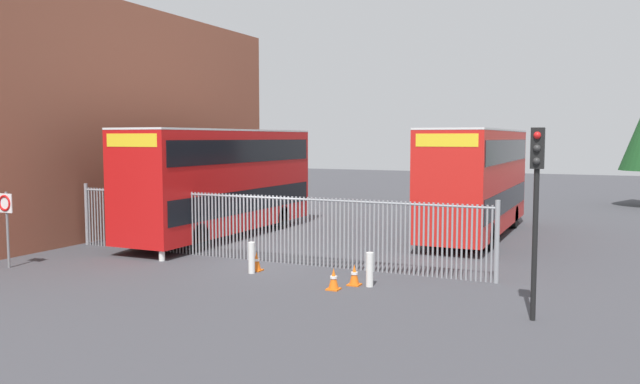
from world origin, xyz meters
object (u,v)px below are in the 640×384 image
at_px(traffic_cone_mid_forecourt, 354,275).
at_px(speed_limit_sign_post, 6,212).
at_px(double_decker_bus_near_gate, 223,178).
at_px(bollard_near_right, 370,270).
at_px(traffic_cone_near_kerb, 334,279).
at_px(traffic_light_kerbside, 536,188).
at_px(double_decker_bus_behind_fence_left, 477,178).
at_px(bollard_center_front, 252,258).
at_px(traffic_cone_by_gate, 256,262).
at_px(bollard_near_left, 162,247).

distance_m(traffic_cone_mid_forecourt, speed_limit_sign_post, 11.12).
distance_m(double_decker_bus_near_gate, bollard_near_right, 10.50).
distance_m(traffic_cone_mid_forecourt, traffic_cone_near_kerb, 0.77).
height_order(traffic_cone_mid_forecourt, speed_limit_sign_post, speed_limit_sign_post).
bearing_deg(traffic_light_kerbside, traffic_cone_near_kerb, 171.87).
bearing_deg(traffic_cone_near_kerb, double_decker_bus_near_gate, 140.24).
distance_m(double_decker_bus_behind_fence_left, traffic_light_kerbside, 12.46).
height_order(bollard_center_front, bollard_near_right, same).
distance_m(traffic_cone_by_gate, speed_limit_sign_post, 8.01).
xyz_separation_m(traffic_cone_by_gate, traffic_cone_mid_forecourt, (3.44, -0.52, 0.00)).
xyz_separation_m(bollard_center_front, bollard_near_right, (3.83, -0.11, 0.00)).
distance_m(bollard_near_right, traffic_cone_near_kerb, 1.08).
relative_size(traffic_cone_mid_forecourt, traffic_cone_near_kerb, 1.00).
bearing_deg(traffic_light_kerbside, bollard_center_front, 169.01).
bearing_deg(bollard_center_front, traffic_light_kerbside, -10.99).
bearing_deg(bollard_near_right, speed_limit_sign_post, -167.71).
distance_m(double_decker_bus_near_gate, traffic_light_kerbside, 14.90).
distance_m(double_decker_bus_near_gate, traffic_cone_mid_forecourt, 10.21).
bearing_deg(bollard_near_left, bollard_center_front, -6.29).
xyz_separation_m(double_decker_bus_near_gate, double_decker_bus_behind_fence_left, (9.42, 4.67, 0.00)).
xyz_separation_m(bollard_near_left, traffic_light_kerbside, (11.98, -2.01, 2.51)).
bearing_deg(double_decker_bus_near_gate, bollard_near_right, -33.88).
bearing_deg(double_decker_bus_behind_fence_left, double_decker_bus_near_gate, -153.63).
xyz_separation_m(double_decker_bus_near_gate, traffic_cone_near_kerb, (7.82, -6.50, -2.13)).
distance_m(bollard_near_left, bollard_center_front, 3.74).
bearing_deg(bollard_center_front, bollard_near_right, -1.70).
bearing_deg(traffic_cone_by_gate, double_decker_bus_near_gate, 131.64).
relative_size(bollard_near_right, traffic_light_kerbside, 0.22).
relative_size(traffic_cone_mid_forecourt, speed_limit_sign_post, 0.25).
height_order(bollard_near_right, traffic_cone_near_kerb, bollard_near_right).
bearing_deg(speed_limit_sign_post, bollard_near_left, 39.05).
relative_size(bollard_near_left, speed_limit_sign_post, 0.40).
relative_size(double_decker_bus_near_gate, traffic_cone_mid_forecourt, 18.32).
distance_m(traffic_cone_mid_forecourt, traffic_light_kerbside, 5.76).
bearing_deg(traffic_light_kerbside, speed_limit_sign_post, -176.54).
distance_m(double_decker_bus_behind_fence_left, traffic_cone_mid_forecourt, 10.76).
relative_size(double_decker_bus_behind_fence_left, bollard_near_left, 11.38).
bearing_deg(traffic_cone_mid_forecourt, double_decker_bus_behind_fence_left, 83.01).
height_order(double_decker_bus_near_gate, traffic_cone_by_gate, double_decker_bus_near_gate).
xyz_separation_m(bollard_near_left, traffic_cone_by_gate, (3.67, -0.05, -0.19)).
distance_m(bollard_center_front, traffic_light_kerbside, 8.79).
relative_size(double_decker_bus_behind_fence_left, traffic_cone_by_gate, 18.32).
relative_size(bollard_center_front, traffic_cone_mid_forecourt, 1.61).
relative_size(speed_limit_sign_post, traffic_light_kerbside, 0.56).
distance_m(double_decker_bus_near_gate, speed_limit_sign_post, 8.62).
bearing_deg(traffic_cone_mid_forecourt, speed_limit_sign_post, -167.46).
bearing_deg(bollard_near_left, traffic_cone_by_gate, -0.77).
bearing_deg(bollard_near_right, traffic_cone_by_gate, 173.03).
height_order(double_decker_bus_near_gate, speed_limit_sign_post, double_decker_bus_near_gate).
xyz_separation_m(bollard_center_front, traffic_cone_by_gate, (-0.05, 0.36, -0.19)).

